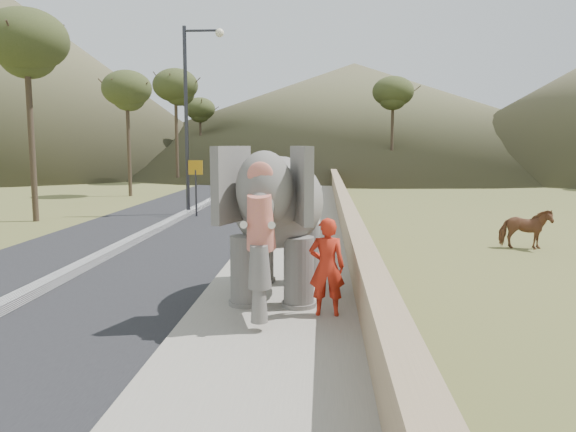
% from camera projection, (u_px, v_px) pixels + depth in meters
% --- Properties ---
extents(ground, '(160.00, 160.00, 0.00)m').
position_uv_depth(ground, '(269.00, 333.00, 9.20)').
color(ground, olive).
rests_on(ground, ground).
extents(road, '(7.00, 120.00, 0.03)m').
position_uv_depth(road, '(153.00, 233.00, 19.41)').
color(road, black).
rests_on(road, ground).
extents(median, '(0.35, 120.00, 0.22)m').
position_uv_depth(median, '(153.00, 231.00, 19.40)').
color(median, black).
rests_on(median, ground).
extents(walkway, '(3.00, 120.00, 0.15)m').
position_uv_depth(walkway, '(297.00, 233.00, 19.09)').
color(walkway, '#9E9687').
rests_on(walkway, ground).
extents(parapet, '(0.30, 120.00, 1.10)m').
position_uv_depth(parapet, '(346.00, 220.00, 18.93)').
color(parapet, tan).
rests_on(parapet, ground).
extents(lamppost, '(1.76, 0.36, 8.00)m').
position_uv_depth(lamppost, '(193.00, 102.00, 23.88)').
color(lamppost, '#2E2E33').
rests_on(lamppost, ground).
extents(signboard, '(0.60, 0.08, 2.40)m').
position_uv_depth(signboard, '(196.00, 178.00, 23.67)').
color(signboard, '#2D2D33').
rests_on(signboard, ground).
extents(cow, '(1.52, 0.89, 1.21)m').
position_uv_depth(cow, '(525.00, 229.00, 16.51)').
color(cow, brown).
rests_on(cow, ground).
extents(distant_car, '(4.37, 2.09, 1.44)m').
position_uv_depth(distant_car, '(509.00, 174.00, 43.82)').
color(distant_car, silver).
rests_on(distant_car, ground).
extents(hill_far, '(80.00, 80.00, 14.00)m').
position_uv_depth(hill_far, '(354.00, 115.00, 77.29)').
color(hill_far, brown).
rests_on(hill_far, ground).
extents(elephant_and_man, '(2.34, 4.03, 2.85)m').
position_uv_depth(elephant_and_man, '(279.00, 222.00, 10.95)').
color(elephant_and_man, slate).
rests_on(elephant_and_man, ground).
extents(motorcyclist, '(1.09, 1.62, 1.86)m').
position_uv_depth(motorcyclist, '(237.00, 187.00, 30.67)').
color(motorcyclist, '#9C260E').
rests_on(motorcyclist, ground).
extents(trees, '(47.84, 43.60, 9.09)m').
position_uv_depth(trees, '(312.00, 130.00, 37.05)').
color(trees, '#473828').
rests_on(trees, ground).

